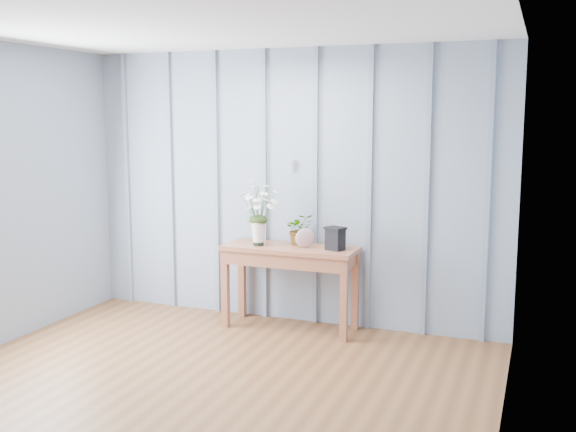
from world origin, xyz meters
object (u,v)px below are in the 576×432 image
at_px(sideboard, 290,259).
at_px(carved_box, 335,238).
at_px(daisy_vase, 258,204).
at_px(felt_disc_vessel, 305,238).

xyz_separation_m(sideboard, carved_box, (0.42, -0.01, 0.22)).
bearing_deg(carved_box, daisy_vase, -176.43).
height_order(felt_disc_vessel, carved_box, carved_box).
xyz_separation_m(daisy_vase, carved_box, (0.70, 0.04, -0.27)).
height_order(sideboard, carved_box, carved_box).
relative_size(sideboard, daisy_vase, 2.00).
height_order(daisy_vase, carved_box, daisy_vase).
distance_m(sideboard, carved_box, 0.48).
bearing_deg(felt_disc_vessel, daisy_vase, 152.18).
bearing_deg(daisy_vase, carved_box, 3.57).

